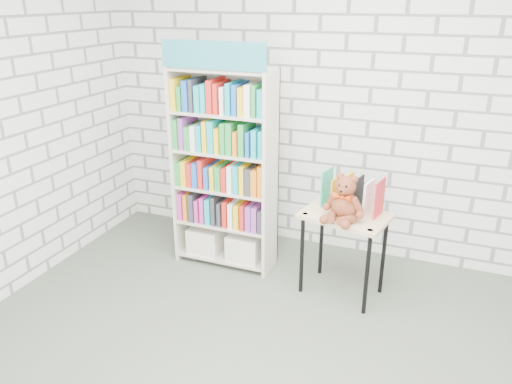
% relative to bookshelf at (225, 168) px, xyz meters
% --- Properties ---
extents(ground, '(4.50, 4.50, 0.00)m').
position_rel_bookshelf_xyz_m(ground, '(0.85, -1.36, -0.89)').
color(ground, '#4B5346').
rests_on(ground, ground).
extents(room_shell, '(4.52, 4.02, 2.81)m').
position_rel_bookshelf_xyz_m(room_shell, '(0.85, -1.36, 0.89)').
color(room_shell, silver).
rests_on(room_shell, ground).
extents(bookshelf, '(0.87, 0.34, 1.95)m').
position_rel_bookshelf_xyz_m(bookshelf, '(0.00, 0.00, 0.00)').
color(bookshelf, beige).
rests_on(bookshelf, ground).
extents(display_table, '(0.73, 0.57, 0.70)m').
position_rel_bookshelf_xyz_m(display_table, '(1.09, -0.13, -0.29)').
color(display_table, tan).
rests_on(display_table, ground).
extents(table_books, '(0.48, 0.29, 0.27)m').
position_rel_bookshelf_xyz_m(table_books, '(1.11, -0.03, -0.06)').
color(table_books, teal).
rests_on(table_books, display_table).
extents(teddy_bear, '(0.32, 0.31, 0.35)m').
position_rel_bookshelf_xyz_m(teddy_bear, '(1.09, -0.24, -0.05)').
color(teddy_bear, brown).
rests_on(teddy_bear, display_table).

